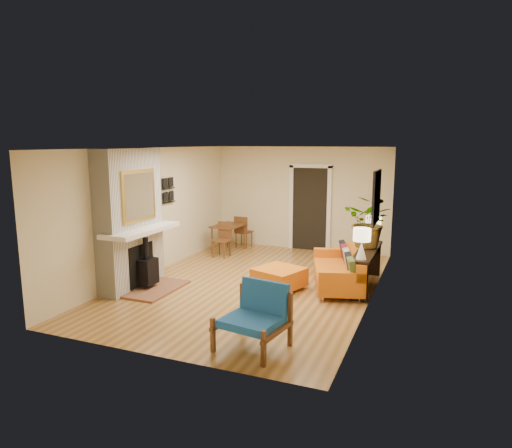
# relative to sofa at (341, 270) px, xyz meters

# --- Properties ---
(room_shell) EXTENTS (6.50, 6.50, 6.50)m
(room_shell) POSITION_rel_sofa_xyz_m (-1.01, 2.15, 0.92)
(room_shell) COLOR #B68446
(room_shell) RESTS_ON ground
(fireplace) EXTENTS (1.09, 1.68, 2.60)m
(fireplace) POSITION_rel_sofa_xyz_m (-3.62, -1.49, 0.92)
(fireplace) COLOR white
(fireplace) RESTS_ON ground
(sofa) EXTENTS (1.32, 2.03, 0.74)m
(sofa) POSITION_rel_sofa_xyz_m (0.00, 0.00, 0.00)
(sofa) COLOR silver
(sofa) RESTS_ON ground
(ottoman) EXTENTS (1.00, 1.00, 0.40)m
(ottoman) POSITION_rel_sofa_xyz_m (-1.04, -0.57, -0.09)
(ottoman) COLOR silver
(ottoman) RESTS_ON ground
(blue_chair) EXTENTS (0.94, 0.92, 0.86)m
(blue_chair) POSITION_rel_sofa_xyz_m (-0.53, -2.96, 0.14)
(blue_chair) COLOR brown
(blue_chair) RESTS_ON ground
(dining_table) EXTENTS (0.71, 1.56, 0.83)m
(dining_table) POSITION_rel_sofa_xyz_m (-3.13, 1.77, 0.22)
(dining_table) COLOR brown
(dining_table) RESTS_ON ground
(console_table) EXTENTS (0.34, 1.85, 0.72)m
(console_table) POSITION_rel_sofa_xyz_m (0.45, 0.15, 0.25)
(console_table) COLOR black
(console_table) RESTS_ON ground
(lamp_near) EXTENTS (0.30, 0.30, 0.54)m
(lamp_near) POSITION_rel_sofa_xyz_m (0.45, -0.58, 0.74)
(lamp_near) COLOR white
(lamp_near) RESTS_ON console_table
(lamp_far) EXTENTS (0.30, 0.30, 0.54)m
(lamp_far) POSITION_rel_sofa_xyz_m (0.45, 0.83, 0.74)
(lamp_far) COLOR white
(lamp_far) RESTS_ON console_table
(houseplant) EXTENTS (1.08, 1.00, 1.00)m
(houseplant) POSITION_rel_sofa_xyz_m (0.44, 0.38, 0.90)
(houseplant) COLOR #1E5919
(houseplant) RESTS_ON console_table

